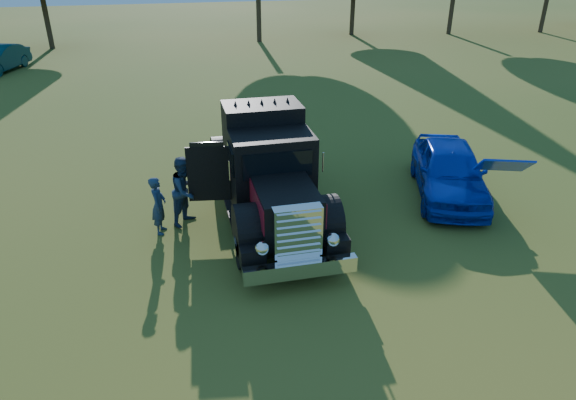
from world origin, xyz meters
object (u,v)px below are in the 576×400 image
(diamond_t_truck, at_px, (269,177))
(spectator_near, at_px, (159,205))
(hotrod_coupe, at_px, (449,170))
(spectator_far, at_px, (186,191))

(diamond_t_truck, height_order, spectator_near, diamond_t_truck)
(hotrod_coupe, bearing_deg, diamond_t_truck, -176.90)
(spectator_near, bearing_deg, spectator_far, -50.70)
(diamond_t_truck, distance_m, spectator_far, 2.24)
(hotrod_coupe, distance_m, spectator_far, 7.68)
(hotrod_coupe, height_order, spectator_near, hotrod_coupe)
(diamond_t_truck, bearing_deg, hotrod_coupe, 3.10)
(hotrod_coupe, height_order, spectator_far, spectator_far)
(diamond_t_truck, relative_size, spectator_near, 4.58)
(diamond_t_truck, bearing_deg, spectator_near, -179.42)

